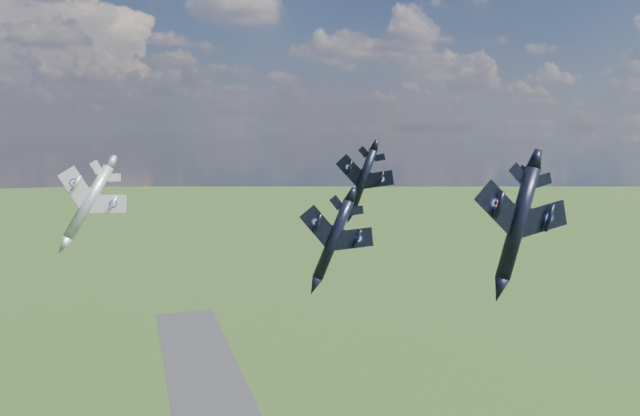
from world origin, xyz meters
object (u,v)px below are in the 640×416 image
object	(u,v)px
jet_lead_navy	(333,239)
jet_right_navy	(518,223)
jet_left_silver	(89,202)
jet_high_navy	(363,180)

from	to	relation	value
jet_lead_navy	jet_right_navy	bearing A→B (deg)	-48.19
jet_right_navy	jet_left_silver	size ratio (longest dim) A/B	1.14
jet_high_navy	jet_left_silver	bearing A→B (deg)	-135.30
jet_lead_navy	jet_right_navy	xyz separation A→B (m)	(13.01, -21.75, 4.75)
jet_right_navy	jet_left_silver	xyz separation A→B (m)	(-43.61, 29.97, 0.36)
jet_lead_navy	jet_left_silver	size ratio (longest dim) A/B	1.06
jet_lead_navy	jet_left_silver	bearing A→B (deg)	175.86
jet_lead_navy	jet_left_silver	distance (m)	32.09
jet_lead_navy	jet_right_navy	distance (m)	25.78
jet_right_navy	jet_lead_navy	bearing A→B (deg)	122.82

